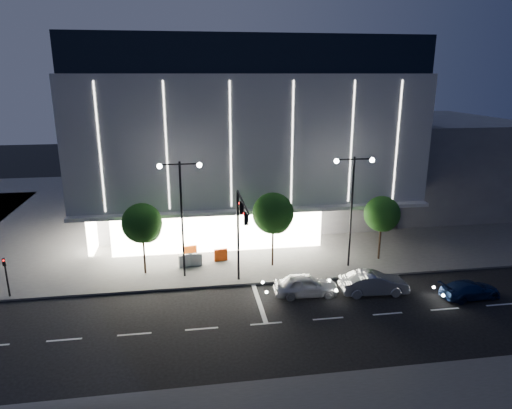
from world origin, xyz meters
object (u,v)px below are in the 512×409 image
Objects in this scene: car_third at (470,290)px; street_lamp_west at (181,203)px; tree_right at (382,216)px; barrier_c at (221,255)px; street_lamp_east at (352,196)px; barrier_b at (195,259)px; ped_signal_far at (6,273)px; car_lead at (306,285)px; tree_mid at (273,215)px; traffic_mast at (240,224)px; barrier_a at (190,252)px; barrier_d at (185,260)px; tree_left at (142,225)px; car_second at (374,283)px.

street_lamp_west is at bearing 67.14° from car_third.
tree_right is 13.55m from barrier_c.
barrier_b is (-12.12, 1.93, -5.31)m from street_lamp_east.
car_lead is (20.40, -2.65, -1.12)m from ped_signal_far.
car_third is at bearing -35.84° from barrier_c.
barrier_c is (2.09, 0.63, 0.00)m from barrier_b.
tree_mid is 6.43m from car_lead.
traffic_mast is 6.89m from barrier_c.
traffic_mast is 2.36× the size of ped_signal_far.
ped_signal_far reaches higher than barrier_a.
tree_right is (12.03, 3.68, -1.14)m from traffic_mast.
tree_right is 16.30m from barrier_d.
barrier_c is (-13.06, 1.54, -3.23)m from tree_right.
traffic_mast is 7.95m from tree_left.
traffic_mast is 1.24× the size of tree_left.
street_lamp_east is 1.46× the size of tree_mid.
street_lamp_west is at bearing 146.35° from traffic_mast.
tree_right is 7.03m from car_second.
street_lamp_east reaches higher than car_second.
traffic_mast is 10.31m from car_second.
tree_right is at bearing 3.64° from street_lamp_west.
street_lamp_west is 1.00× the size of street_lamp_east.
car_third is (12.51, -7.27, -3.72)m from tree_mid.
tree_mid reaches higher than barrier_d.
tree_left is 5.52m from barrier_a.
barrier_c is at bearing -4.37° from barrier_d.
street_lamp_west is (-4.00, 2.66, 0.93)m from traffic_mast.
barrier_b is at bearing -11.23° from barrier_d.
car_second reaches higher than car_lead.
car_second reaches higher than barrier_a.
street_lamp_east is 10.50m from car_third.
ped_signal_far reaches higher than barrier_c.
tree_right is 1.23× the size of car_lead.
barrier_c is (-16.57, 8.81, 0.04)m from car_third.
barrier_c is at bearing -35.09° from barrier_a.
tree_left is 1.04× the size of tree_right.
street_lamp_west reaches higher than barrier_b.
tree_mid is (-5.97, 1.02, -1.62)m from street_lamp_east.
tree_right is (9.00, -0.00, -0.45)m from tree_mid.
tree_right reaches higher than car_third.
tree_mid is 1.29× the size of car_second.
tree_mid is 9.07m from car_second.
tree_mid is at bearing -25.20° from barrier_d.
tree_right is 15.52m from barrier_b.
tree_mid is at bearing 54.72° from car_third.
tree_mid reaches higher than tree_right.
ped_signal_far is at bearing 85.56° from car_second.
barrier_a is at bearing 119.01° from traffic_mast.
barrier_a is at bearing 47.79° from car_lead.
barrier_d is at bearing 14.81° from tree_left.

